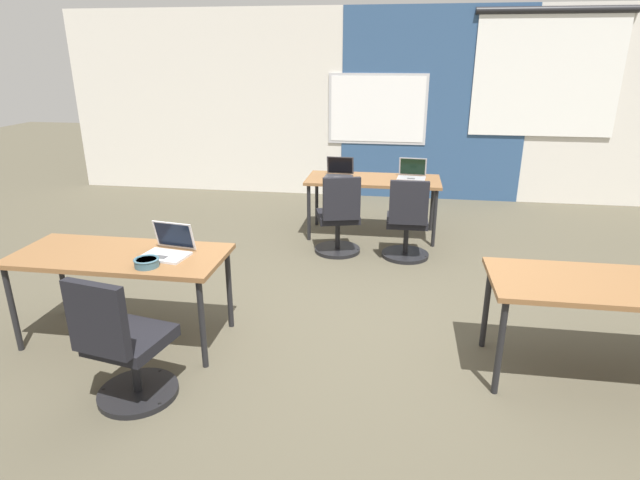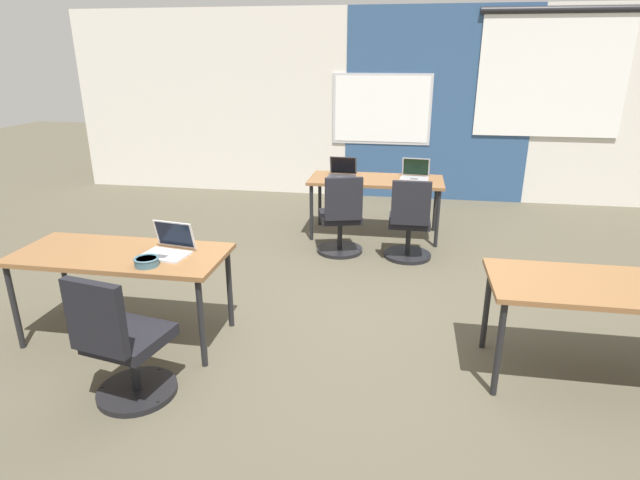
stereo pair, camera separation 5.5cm
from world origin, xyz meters
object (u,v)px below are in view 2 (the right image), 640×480
at_px(desk_far_center, 376,184).
at_px(chair_far_left, 341,222).
at_px(desk_near_left, 121,260).
at_px(laptop_far_left, 342,173).
at_px(chair_near_left_inner, 123,350).
at_px(snack_bowl, 147,261).
at_px(desk_near_right, 615,293).
at_px(chair_far_right, 409,227).
at_px(laptop_far_right, 415,174).
at_px(laptop_near_left_inner, 168,248).

relative_size(desk_far_center, chair_far_left, 1.74).
height_order(desk_near_left, laptop_far_left, laptop_far_left).
bearing_deg(chair_far_left, desk_near_left, 40.20).
xyz_separation_m(desk_near_left, desk_far_center, (1.75, 2.80, 0.00)).
distance_m(chair_near_left_inner, snack_bowl, 0.67).
bearing_deg(chair_far_left, snack_bowl, 48.96).
relative_size(desk_near_right, chair_far_left, 1.74).
distance_m(desk_near_left, chair_far_right, 3.00).
bearing_deg(chair_near_left_inner, desk_far_center, -99.67).
xyz_separation_m(desk_far_center, chair_far_left, (-0.33, -0.71, -0.28)).
xyz_separation_m(desk_near_right, desk_far_center, (-1.75, 2.80, 0.00)).
bearing_deg(desk_far_center, desk_near_right, -57.99).
bearing_deg(laptop_far_right, chair_far_left, -129.68).
height_order(desk_near_left, desk_far_center, same).
bearing_deg(desk_near_right, chair_near_left_inner, -166.21).
distance_m(laptop_near_left_inner, chair_near_left_inner, 0.89).
relative_size(desk_far_center, chair_near_left_inner, 1.74).
bearing_deg(chair_far_right, snack_bowl, 50.19).
distance_m(chair_far_left, laptop_far_right, 1.18).
bearing_deg(laptop_near_left_inner, desk_far_center, 72.75).
xyz_separation_m(desk_far_center, chair_far_right, (0.42, -0.75, -0.28)).
bearing_deg(laptop_far_right, snack_bowl, -116.03).
bearing_deg(snack_bowl, desk_far_center, 64.69).
height_order(desk_near_left, snack_bowl, snack_bowl).
relative_size(laptop_far_left, chair_far_right, 0.37).
bearing_deg(desk_near_left, chair_far_right, 43.42).
xyz_separation_m(chair_near_left_inner, chair_far_right, (1.76, 2.81, 0.00)).
height_order(desk_near_right, laptop_far_left, laptop_far_left).
height_order(desk_near_left, chair_near_left_inner, chair_near_left_inner).
distance_m(chair_far_left, snack_bowl, 2.58).
bearing_deg(desk_far_center, laptop_near_left_inner, -116.33).
xyz_separation_m(desk_far_center, laptop_far_right, (0.46, 0.08, 0.11)).
distance_m(desk_far_center, chair_far_left, 0.83).
height_order(laptop_far_right, chair_far_right, laptop_far_right).
xyz_separation_m(chair_near_left_inner, snack_bowl, (-0.08, 0.55, 0.38)).
bearing_deg(laptop_far_left, desk_near_right, -50.22).
distance_m(desk_near_left, laptop_far_left, 3.13).
xyz_separation_m(chair_near_left_inner, laptop_far_left, (0.92, 3.59, 0.39)).
height_order(chair_far_left, chair_far_right, same).
distance_m(laptop_near_left_inner, chair_far_left, 2.34).
relative_size(desk_near_left, desk_near_right, 1.00).
height_order(chair_near_left_inner, laptop_far_right, laptop_far_right).
bearing_deg(laptop_far_left, chair_near_left_inner, -102.16).
bearing_deg(laptop_far_right, chair_far_right, -87.43).
height_order(laptop_near_left_inner, laptop_far_right, laptop_far_right).
xyz_separation_m(desk_near_right, snack_bowl, (-3.17, -0.21, 0.10)).
relative_size(chair_far_left, chair_far_right, 1.00).
bearing_deg(desk_near_right, desk_far_center, 122.01).
distance_m(laptop_near_left_inner, laptop_far_right, 3.39).
bearing_deg(laptop_far_right, desk_far_center, -164.44).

